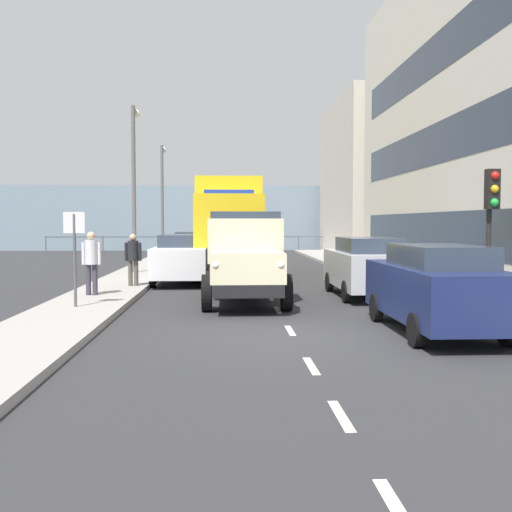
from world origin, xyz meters
The scene contains 19 objects.
ground_plane centered at (0.00, -11.89, 0.00)m, with size 80.00×80.00×0.00m, color #2D2D30.
sidewalk_left centered at (-4.78, -11.89, 0.07)m, with size 2.06×41.74×0.15m, color #9E9993.
sidewalk_right centered at (4.78, -11.89, 0.07)m, with size 2.06×41.74×0.15m, color #9E9993.
road_centreline_markings centered at (0.00, -10.92, 0.00)m, with size 0.12×37.04×0.01m.
building_far_block centered at (-10.08, -27.98, 5.00)m, with size 8.55×11.76×9.99m.
sea_horizon centered at (0.00, -35.76, 2.50)m, with size 80.00×0.80×5.00m, color gray.
seawall_railing centered at (0.00, -32.16, 0.92)m, with size 28.08×0.08×1.20m.
truck_vintage_cream centered at (0.77, -4.55, 1.18)m, with size 2.17×5.64×2.43m.
lorry_cargo_yellow centered at (1.15, -12.90, 2.08)m, with size 2.58×8.20×3.87m.
car_navy_kerbside_near centered at (-2.80, -0.18, 0.90)m, with size 1.79×4.45×1.72m.
car_silver_kerbside_1 centered at (-2.80, -5.92, 0.90)m, with size 1.89×4.30×1.72m.
car_white_oppositeside_0 centered at (2.80, -10.17, 0.90)m, with size 1.96×4.63×1.72m.
car_grey_oppositeside_1 centered at (2.80, -16.55, 0.90)m, with size 1.84×4.63×1.72m.
pedestrian_by_lamp centered at (4.97, -5.49, 1.18)m, with size 0.53×0.34×1.75m.
pedestrian_strolling centered at (4.20, -7.90, 1.11)m, with size 0.53×0.34×1.64m.
traffic_light_near centered at (-4.73, -2.10, 2.47)m, with size 0.28×0.41×3.20m.
lamp_post_promenade centered at (4.94, -13.38, 4.10)m, with size 0.32×1.14×6.66m.
lamp_post_far centered at (4.78, -22.70, 3.90)m, with size 0.32×1.14×6.27m.
street_sign centered at (4.85, -3.15, 1.68)m, with size 0.50×0.07×2.25m.
Camera 1 is at (1.28, 11.32, 2.15)m, focal length 42.46 mm.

